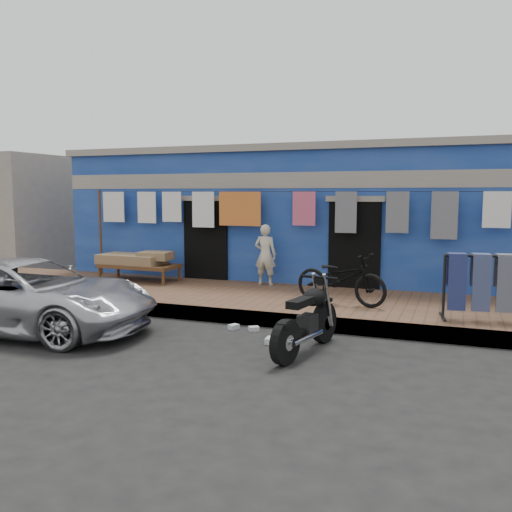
{
  "coord_description": "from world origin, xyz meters",
  "views": [
    {
      "loc": [
        3.39,
        -6.96,
        2.25
      ],
      "look_at": [
        0.0,
        2.0,
        1.15
      ],
      "focal_mm": 38.0,
      "sensor_mm": 36.0,
      "label": 1
    }
  ],
  "objects_px": {
    "car": "(26,294)",
    "charpoy": "(139,267)",
    "bicycle": "(341,273)",
    "seated_person": "(265,255)",
    "motorcycle": "(306,317)"
  },
  "relations": [
    {
      "from": "car",
      "to": "seated_person",
      "type": "xyz_separation_m",
      "value": [
        2.63,
        4.28,
        0.31
      ]
    },
    {
      "from": "car",
      "to": "seated_person",
      "type": "height_order",
      "value": "seated_person"
    },
    {
      "from": "seated_person",
      "to": "charpoy",
      "type": "distance_m",
      "value": 2.99
    },
    {
      "from": "car",
      "to": "charpoy",
      "type": "relative_size",
      "value": 2.22
    },
    {
      "from": "bicycle",
      "to": "car",
      "type": "bearing_deg",
      "value": 137.3
    },
    {
      "from": "car",
      "to": "motorcycle",
      "type": "relative_size",
      "value": 2.59
    },
    {
      "from": "motorcycle",
      "to": "charpoy",
      "type": "height_order",
      "value": "motorcycle"
    },
    {
      "from": "seated_person",
      "to": "car",
      "type": "bearing_deg",
      "value": 58.2
    },
    {
      "from": "seated_person",
      "to": "charpoy",
      "type": "xyz_separation_m",
      "value": [
        -2.94,
        -0.46,
        -0.35
      ]
    },
    {
      "from": "car",
      "to": "charpoy",
      "type": "xyz_separation_m",
      "value": [
        -0.31,
        3.82,
        -0.04
      ]
    },
    {
      "from": "bicycle",
      "to": "charpoy",
      "type": "bearing_deg",
      "value": 94.34
    },
    {
      "from": "bicycle",
      "to": "charpoy",
      "type": "relative_size",
      "value": 0.9
    },
    {
      "from": "car",
      "to": "motorcycle",
      "type": "bearing_deg",
      "value": -90.67
    },
    {
      "from": "car",
      "to": "motorcycle",
      "type": "distance_m",
      "value": 4.64
    },
    {
      "from": "charpoy",
      "to": "car",
      "type": "bearing_deg",
      "value": -85.34
    }
  ]
}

